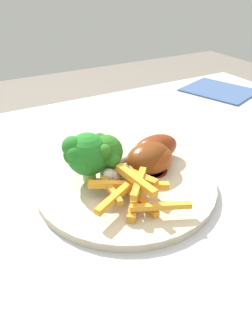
{
  "coord_description": "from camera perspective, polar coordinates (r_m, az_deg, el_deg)",
  "views": [
    {
      "loc": [
        -0.24,
        -0.38,
        0.98
      ],
      "look_at": [
        -0.05,
        -0.05,
        0.73
      ],
      "focal_mm": 33.6,
      "sensor_mm": 36.0,
      "label": 1
    }
  ],
  "objects": [
    {
      "name": "dining_table",
      "position": [
        0.6,
        2.3,
        -8.55
      ],
      "size": [
        1.03,
        0.67,
        0.7
      ],
      "color": "#B7B7BC",
      "rests_on": "ground_plane"
    },
    {
      "name": "dinner_plate",
      "position": [
        0.47,
        -0.0,
        -2.65
      ],
      "size": [
        0.27,
        0.27,
        0.01
      ],
      "primitive_type": "cylinder",
      "color": "beige",
      "rests_on": "dining_table"
    },
    {
      "name": "broccoli_floret_front",
      "position": [
        0.45,
        -3.69,
        2.86
      ],
      "size": [
        0.05,
        0.06,
        0.07
      ],
      "color": "#93B55E",
      "rests_on": "dinner_plate"
    },
    {
      "name": "broccoli_floret_middle",
      "position": [
        0.45,
        -7.59,
        2.54
      ],
      "size": [
        0.07,
        0.06,
        0.07
      ],
      "color": "#90B650",
      "rests_on": "dinner_plate"
    },
    {
      "name": "carrot_fries_pile",
      "position": [
        0.42,
        1.14,
        -3.64
      ],
      "size": [
        0.12,
        0.14,
        0.04
      ],
      "color": "orange",
      "rests_on": "dinner_plate"
    },
    {
      "name": "chicken_drumstick_near",
      "position": [
        0.51,
        4.9,
        3.4
      ],
      "size": [
        0.13,
        0.05,
        0.04
      ],
      "color": "#531A0A",
      "rests_on": "dinner_plate"
    },
    {
      "name": "chicken_drumstick_far",
      "position": [
        0.48,
        4.47,
        1.34
      ],
      "size": [
        0.12,
        0.06,
        0.04
      ],
      "color": "#63220B",
      "rests_on": "dinner_plate"
    },
    {
      "name": "chicken_drumstick_extra",
      "position": [
        0.48,
        3.75,
        1.65
      ],
      "size": [
        0.12,
        0.06,
        0.05
      ],
      "color": "#4D1E09",
      "rests_on": "dinner_plate"
    },
    {
      "name": "napkin",
      "position": [
        0.89,
        16.49,
        13.33
      ],
      "size": [
        0.19,
        0.21,
        0.0
      ],
      "primitive_type": "cube",
      "rotation": [
        0.0,
        0.0,
        1.91
      ],
      "color": "#3D5684",
      "rests_on": "dining_table"
    }
  ]
}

